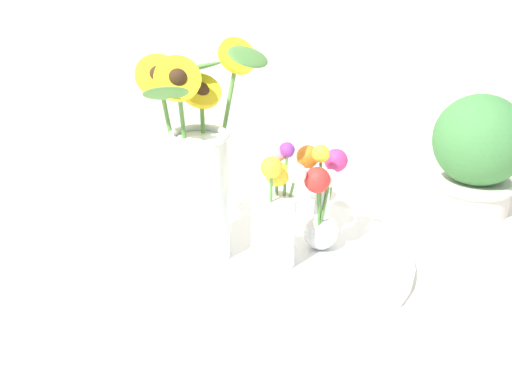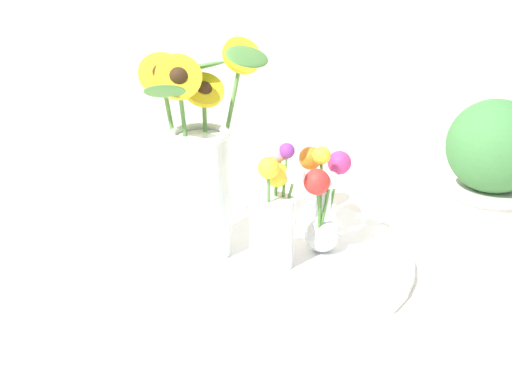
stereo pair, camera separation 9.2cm
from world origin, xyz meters
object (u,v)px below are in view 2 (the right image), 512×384
Objects in this scene: vase_small_center at (274,218)px; vase_bulb_right at (323,199)px; mason_jar_sunflowers at (201,170)px; potted_plant at (494,158)px; serving_tray at (256,258)px.

vase_bulb_right is (0.09, 0.02, 0.01)m from vase_small_center.
mason_jar_sunflowers is 0.57m from potted_plant.
serving_tray is at bearing -174.45° from potted_plant.
serving_tray is 2.66× the size of vase_small_center.
potted_plant is (0.57, 0.01, -0.04)m from mason_jar_sunflowers.
mason_jar_sunflowers reaches higher than vase_bulb_right.
potted_plant is at bearing 0.96° from mason_jar_sunflowers.
mason_jar_sunflowers reaches higher than vase_small_center.
vase_small_center is at bearing -169.41° from potted_plant.
vase_small_center is (0.02, -0.04, 0.09)m from serving_tray.
vase_small_center is at bearing -66.25° from serving_tray.
vase_bulb_right is at bearing -16.54° from mason_jar_sunflowers.
vase_bulb_right is at bearing 12.05° from vase_small_center.
serving_tray is 0.10m from vase_small_center.
vase_small_center reaches higher than vase_bulb_right.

